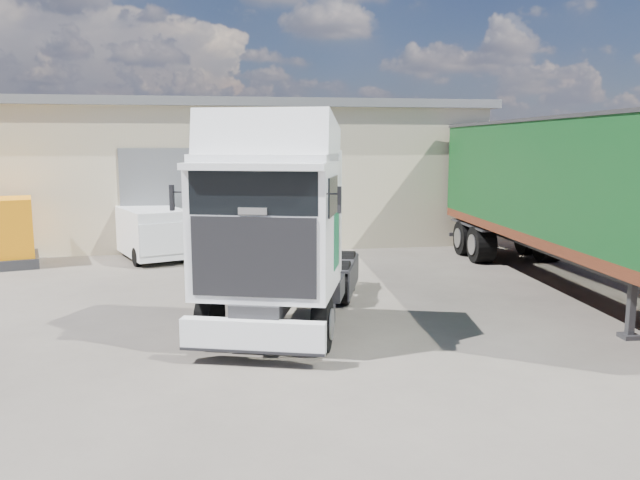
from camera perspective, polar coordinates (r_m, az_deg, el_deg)
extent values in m
plane|color=#282520|center=(12.25, -5.77, -9.05)|extent=(120.00, 120.00, 0.00)
cube|color=#C3B496|center=(28.20, -20.04, 5.74)|extent=(30.00, 12.00, 5.00)
cube|color=#525557|center=(28.21, -20.33, 11.12)|extent=(30.60, 12.60, 0.30)
cube|color=#525557|center=(21.76, -12.58, 3.46)|extent=(4.00, 0.08, 3.60)
cube|color=#525557|center=(28.22, -20.35, 11.52)|extent=(30.60, 0.40, 0.15)
cube|color=maroon|center=(21.54, 25.35, 1.30)|extent=(0.35, 26.00, 2.50)
cylinder|color=black|center=(11.57, -5.03, -7.43)|extent=(2.60, 1.70, 1.04)
cylinder|color=black|center=(14.82, -2.01, -3.78)|extent=(2.65, 1.71, 1.04)
cylinder|color=black|center=(16.14, -1.16, -2.74)|extent=(2.65, 1.71, 1.04)
cube|color=#2D2D30|center=(13.71, -2.82, -3.28)|extent=(2.73, 6.43, 0.29)
cube|color=white|center=(10.71, -6.17, -8.69)|extent=(2.45, 0.96, 0.54)
cube|color=white|center=(11.55, -4.76, 1.20)|extent=(3.00, 2.87, 2.39)
cube|color=black|center=(10.53, -6.09, -1.58)|extent=(2.07, 0.69, 1.37)
cube|color=black|center=(10.41, -6.16, 4.27)|extent=(2.12, 0.69, 0.73)
cube|color=white|center=(11.64, -4.64, 8.86)|extent=(2.87, 2.52, 1.20)
cube|color=#0C5933|center=(12.29, -9.92, 0.29)|extent=(0.23, 0.70, 1.08)
cube|color=#0C5933|center=(11.76, 1.53, 0.04)|extent=(0.23, 0.70, 1.08)
cylinder|color=#2D2D30|center=(14.90, -1.89, -1.49)|extent=(1.34, 1.34, 0.12)
cube|color=#2D2D30|center=(13.51, 26.57, -5.61)|extent=(0.35, 0.35, 1.20)
cylinder|color=black|center=(21.47, 16.66, -0.05)|extent=(2.85, 1.32, 1.16)
cube|color=#2D2D30|center=(17.44, 22.19, -0.96)|extent=(1.63, 13.17, 0.38)
cube|color=#602A16|center=(17.39, 22.26, 0.21)|extent=(3.48, 13.27, 0.26)
cube|color=black|center=(17.25, 22.56, 5.32)|extent=(3.48, 13.27, 2.85)
cube|color=#2D2D30|center=(17.24, 22.85, 10.12)|extent=(3.55, 13.34, 0.09)
cylinder|color=black|center=(20.22, -14.32, -1.32)|extent=(1.79, 1.17, 0.58)
cylinder|color=black|center=(22.91, -16.33, -0.23)|extent=(1.79, 1.17, 0.58)
cube|color=white|center=(21.47, -15.45, 0.93)|extent=(3.06, 4.39, 1.50)
cube|color=white|center=(19.88, -14.16, 0.24)|extent=(1.81, 1.34, 0.97)
cube|color=black|center=(19.98, -14.36, 1.68)|extent=(1.46, 0.64, 0.53)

